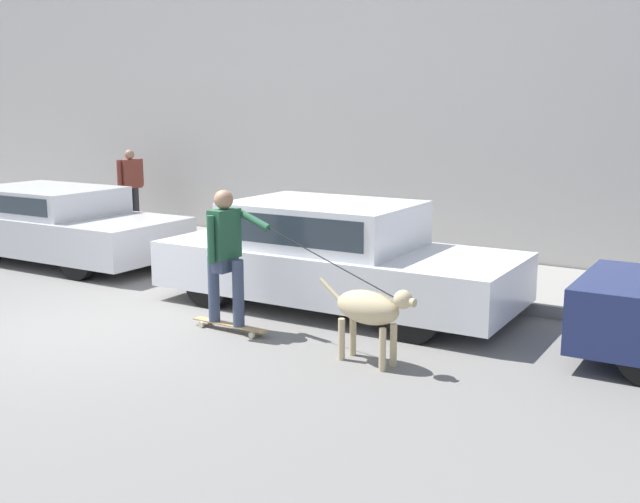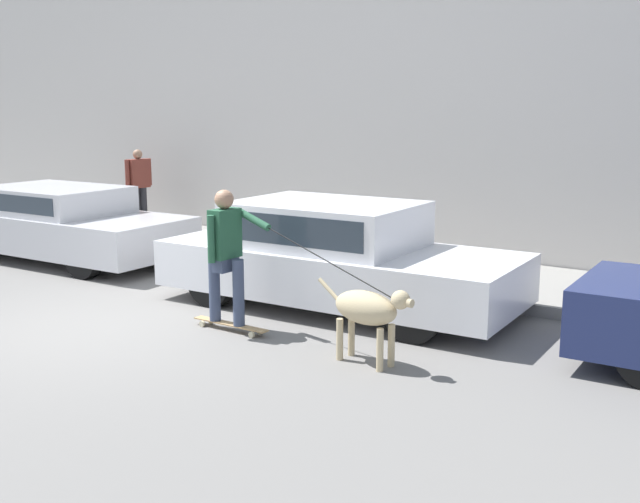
{
  "view_description": "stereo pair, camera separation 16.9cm",
  "coord_description": "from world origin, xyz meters",
  "views": [
    {
      "loc": [
        6.69,
        -5.62,
        2.52
      ],
      "look_at": [
        2.28,
        1.2,
        0.95
      ],
      "focal_mm": 42.0,
      "sensor_mm": 36.0,
      "label": 1
    },
    {
      "loc": [
        6.83,
        -5.53,
        2.52
      ],
      "look_at": [
        2.28,
        1.2,
        0.95
      ],
      "focal_mm": 42.0,
      "sensor_mm": 36.0,
      "label": 2
    }
  ],
  "objects": [
    {
      "name": "skateboarder",
      "position": [
        1.32,
        0.73,
        0.93
      ],
      "size": [
        2.78,
        0.54,
        1.62
      ],
      "rotation": [
        0.0,
        0.0,
        -0.01
      ],
      "color": "beige",
      "rests_on": "ground_plane"
    },
    {
      "name": "sidewalk_curb",
      "position": [
        0.0,
        4.42,
        0.07
      ],
      "size": [
        30.0,
        2.36,
        0.15
      ],
      "color": "gray",
      "rests_on": "ground_plane"
    },
    {
      "name": "pedestrian_with_bag",
      "position": [
        -4.59,
        4.83,
        0.99
      ],
      "size": [
        0.27,
        0.72,
        1.54
      ],
      "rotation": [
        0.0,
        0.0,
        3.0
      ],
      "color": "#28282D",
      "rests_on": "sidewalk_curb"
    },
    {
      "name": "parked_car_1",
      "position": [
        1.79,
        2.26,
        0.65
      ],
      "size": [
        4.64,
        2.01,
        1.35
      ],
      "rotation": [
        0.0,
        0.0,
        0.04
      ],
      "color": "black",
      "rests_on": "ground_plane"
    },
    {
      "name": "dog",
      "position": [
        3.23,
        0.64,
        0.55
      ],
      "size": [
        1.17,
        0.43,
        0.82
      ],
      "rotation": [
        0.0,
        0.0,
        -0.13
      ],
      "color": "tan",
      "rests_on": "ground_plane"
    },
    {
      "name": "parked_car_0",
      "position": [
        -3.67,
        2.26,
        0.61
      ],
      "size": [
        4.57,
        1.97,
        1.22
      ],
      "rotation": [
        0.0,
        0.0,
        0.04
      ],
      "color": "black",
      "rests_on": "ground_plane"
    },
    {
      "name": "ground_plane",
      "position": [
        0.0,
        0.0,
        0.0
      ],
      "size": [
        36.0,
        36.0,
        0.0
      ],
      "primitive_type": "plane",
      "color": "slate"
    },
    {
      "name": "back_wall",
      "position": [
        0.0,
        5.77,
        2.78
      ],
      "size": [
        32.0,
        0.3,
        5.55
      ],
      "color": "#B2ADA8",
      "rests_on": "ground_plane"
    }
  ]
}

